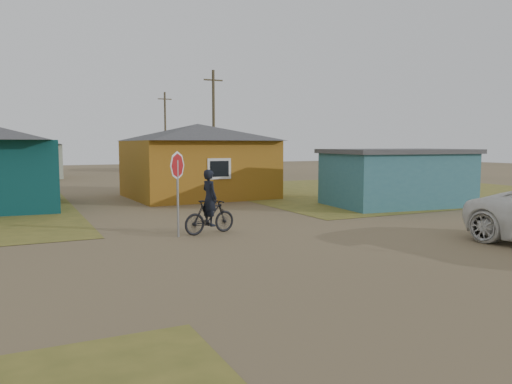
% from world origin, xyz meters
% --- Properties ---
extents(ground, '(120.00, 120.00, 0.00)m').
position_xyz_m(ground, '(0.00, 0.00, 0.00)').
color(ground, '#776445').
extents(grass_ne, '(20.00, 18.00, 0.00)m').
position_xyz_m(grass_ne, '(14.00, 13.00, 0.01)').
color(grass_ne, olive).
rests_on(grass_ne, ground).
extents(house_yellow, '(7.72, 6.76, 3.90)m').
position_xyz_m(house_yellow, '(2.50, 14.00, 2.00)').
color(house_yellow, '#966017').
rests_on(house_yellow, ground).
extents(shed_turquoise, '(6.71, 4.93, 2.60)m').
position_xyz_m(shed_turquoise, '(9.50, 6.50, 1.31)').
color(shed_turquoise, '#366D77').
rests_on(shed_turquoise, ground).
extents(house_pale_west, '(7.04, 6.15, 3.60)m').
position_xyz_m(house_pale_west, '(-6.00, 34.00, 1.86)').
color(house_pale_west, gray).
rests_on(house_pale_west, ground).
extents(house_beige_east, '(6.95, 6.05, 3.60)m').
position_xyz_m(house_beige_east, '(10.00, 40.00, 1.86)').
color(house_beige_east, gray).
rests_on(house_beige_east, ground).
extents(utility_pole_near, '(1.40, 0.20, 8.00)m').
position_xyz_m(utility_pole_near, '(6.50, 22.00, 4.14)').
color(utility_pole_near, '#4D432E').
rests_on(utility_pole_near, ground).
extents(utility_pole_far, '(1.40, 0.20, 8.00)m').
position_xyz_m(utility_pole_far, '(7.50, 38.00, 4.14)').
color(utility_pole_far, '#4D432E').
rests_on(utility_pole_far, ground).
extents(stop_sign, '(0.81, 0.36, 2.61)m').
position_xyz_m(stop_sign, '(-1.93, 3.27, 1.91)').
color(stop_sign, gray).
rests_on(stop_sign, ground).
extents(cyclist, '(1.87, 0.85, 2.04)m').
position_xyz_m(cyclist, '(-0.86, 3.37, 0.74)').
color(cyclist, black).
rests_on(cyclist, ground).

